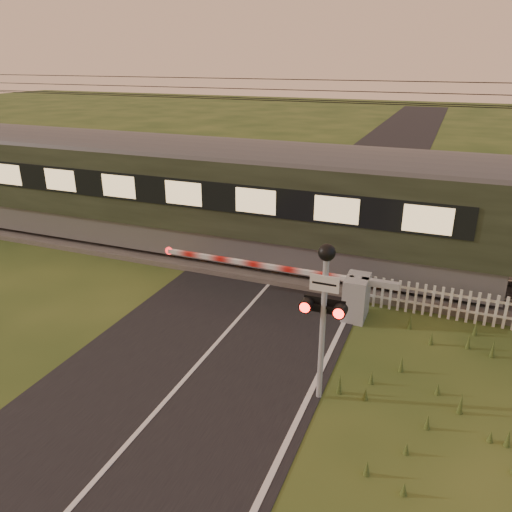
% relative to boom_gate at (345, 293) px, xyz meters
% --- Properties ---
extents(ground, '(160.00, 160.00, 0.00)m').
position_rel_boom_gate_xyz_m(ground, '(-2.65, -3.75, -0.68)').
color(ground, '#263E18').
rests_on(ground, ground).
extents(road, '(6.00, 140.00, 0.03)m').
position_rel_boom_gate_xyz_m(road, '(-2.63, -3.98, -0.67)').
color(road, black).
rests_on(road, ground).
extents(track_bed, '(140.00, 3.40, 0.39)m').
position_rel_boom_gate_xyz_m(track_bed, '(-2.65, 2.75, -0.62)').
color(track_bed, '#47423D').
rests_on(track_bed, ground).
extents(overhead_wires, '(120.00, 0.62, 0.62)m').
position_rel_boom_gate_xyz_m(overhead_wires, '(-2.65, 2.75, 5.04)').
color(overhead_wires, black).
rests_on(overhead_wires, ground).
extents(boom_gate, '(7.10, 0.94, 1.25)m').
position_rel_boom_gate_xyz_m(boom_gate, '(0.00, 0.00, 0.00)').
color(boom_gate, gray).
rests_on(boom_gate, ground).
extents(crossing_signal, '(0.88, 0.36, 3.47)m').
position_rel_boom_gate_xyz_m(crossing_signal, '(0.30, -3.78, 1.71)').
color(crossing_signal, gray).
rests_on(crossing_signal, ground).
extents(picket_fence, '(3.88, 0.08, 0.93)m').
position_rel_boom_gate_xyz_m(picket_fence, '(2.49, 0.86, -0.21)').
color(picket_fence, silver).
rests_on(picket_fence, ground).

